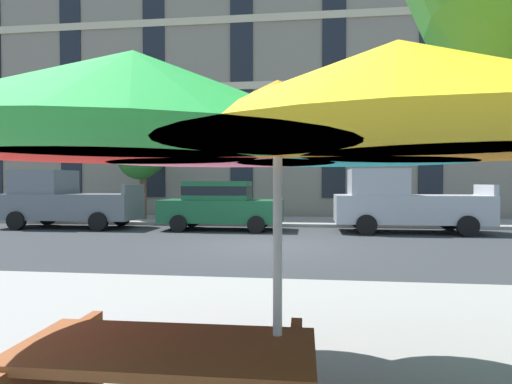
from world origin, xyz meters
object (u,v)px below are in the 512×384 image
object	(u,v)px
sedan_green	(221,204)
pickup_silver	(403,203)
street_tree_left	(144,157)
pickup_gray	(65,201)
patio_umbrella	(278,124)

from	to	relation	value
sedan_green	pickup_silver	bearing A→B (deg)	0.00
pickup_silver	street_tree_left	distance (m)	11.07
street_tree_left	sedan_green	bearing A→B (deg)	-35.85
pickup_gray	pickup_silver	size ratio (longest dim) A/B	1.00
pickup_silver	patio_umbrella	xyz separation A→B (m)	(-3.38, -12.70, 1.10)
pickup_gray	pickup_silver	xyz separation A→B (m)	(12.47, 0.00, 0.00)
sedan_green	patio_umbrella	xyz separation A→B (m)	(3.04, -12.70, 1.18)
pickup_silver	patio_umbrella	size ratio (longest dim) A/B	1.23
pickup_gray	sedan_green	world-z (taller)	pickup_gray
sedan_green	street_tree_left	bearing A→B (deg)	144.15
sedan_green	pickup_gray	bearing A→B (deg)	180.00
pickup_silver	street_tree_left	world-z (taller)	street_tree_left
street_tree_left	patio_umbrella	distance (m)	17.22
street_tree_left	patio_umbrella	xyz separation A→B (m)	(7.13, -15.65, -0.73)
sedan_green	street_tree_left	distance (m)	5.39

